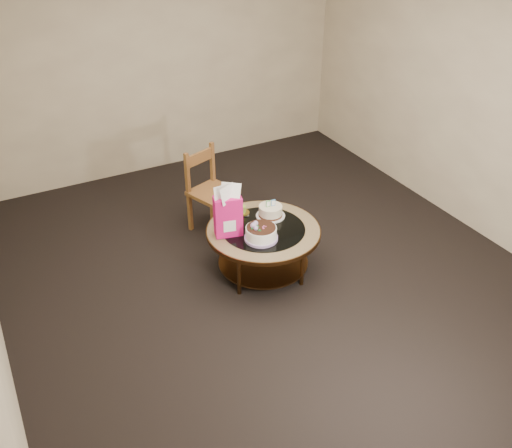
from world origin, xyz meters
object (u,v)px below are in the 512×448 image
coffee_table (263,236)px  gift_bag (228,211)px  decorated_cake (261,234)px  dining_chair (210,191)px  cream_cake (270,211)px

coffee_table → gift_bag: size_ratio=2.17×
gift_bag → decorated_cake: bearing=-30.9°
gift_bag → dining_chair: 0.89m
coffee_table → cream_cake: 0.25m
decorated_cake → dining_chair: bearing=90.7°
gift_bag → coffee_table: bearing=1.5°
cream_cake → gift_bag: 0.51m
decorated_cake → cream_cake: same height
coffee_table → gift_bag: 0.45m
gift_bag → cream_cake: bearing=23.8°
decorated_cake → gift_bag: (-0.21, 0.21, 0.18)m
coffee_table → decorated_cake: bearing=-126.1°
cream_cake → gift_bag: size_ratio=0.56×
decorated_cake → dining_chair: dining_chair is taller
coffee_table → gift_bag: gift_bag is taller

